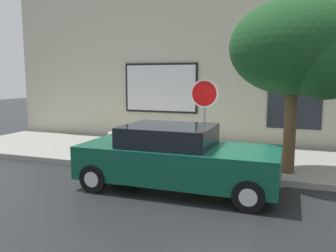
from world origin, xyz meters
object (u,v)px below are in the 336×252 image
(parked_car, at_px, (176,158))
(stop_sign, at_px, (204,106))
(street_tree, at_px, (300,51))
(fire_hydrant, at_px, (111,143))

(parked_car, relative_size, stop_sign, 1.90)
(parked_car, bearing_deg, street_tree, 33.26)
(stop_sign, bearing_deg, fire_hydrant, 169.13)
(fire_hydrant, height_order, stop_sign, stop_sign)
(street_tree, bearing_deg, stop_sign, -176.30)
(parked_car, bearing_deg, stop_sign, 80.14)
(parked_car, relative_size, street_tree, 1.04)
(parked_car, height_order, street_tree, street_tree)
(fire_hydrant, distance_m, stop_sign, 3.49)
(parked_car, height_order, stop_sign, stop_sign)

